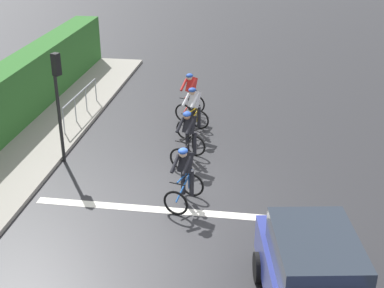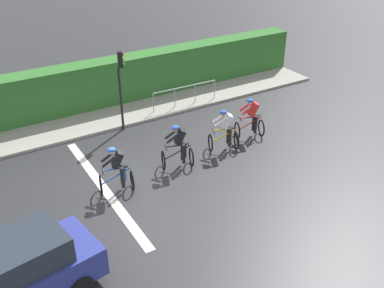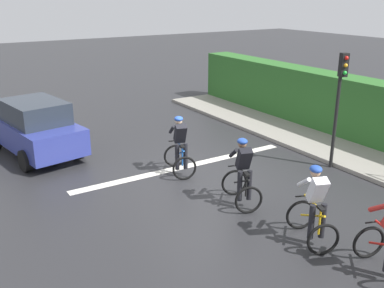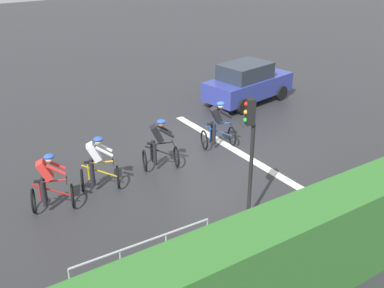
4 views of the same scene
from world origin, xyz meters
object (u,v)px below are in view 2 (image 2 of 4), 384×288
(traffic_light_near_crossing, at_px, (121,79))
(car_navy, at_px, (14,276))
(cyclist_lead, at_px, (251,119))
(cyclist_second, at_px, (225,131))
(cyclist_fourth, at_px, (117,171))
(pedestrian_railing_kerbside, at_px, (185,91))
(cyclist_mid, at_px, (178,147))

(traffic_light_near_crossing, bearing_deg, car_navy, -39.48)
(cyclist_lead, distance_m, cyclist_second, 1.53)
(cyclist_fourth, height_order, pedestrian_railing_kerbside, cyclist_fourth)
(cyclist_second, distance_m, cyclist_fourth, 4.59)
(cyclist_mid, distance_m, traffic_light_near_crossing, 4.02)
(cyclist_mid, height_order, traffic_light_near_crossing, traffic_light_near_crossing)
(cyclist_lead, height_order, cyclist_second, same)
(cyclist_fourth, bearing_deg, pedestrian_railing_kerbside, 131.14)
(car_navy, height_order, pedestrian_railing_kerbside, car_navy)
(cyclist_second, relative_size, cyclist_mid, 1.00)
(cyclist_mid, relative_size, pedestrian_railing_kerbside, 0.51)
(traffic_light_near_crossing, bearing_deg, pedestrian_railing_kerbside, 100.45)
(cyclist_lead, height_order, pedestrian_railing_kerbside, cyclist_lead)
(cyclist_second, bearing_deg, pedestrian_railing_kerbside, 170.35)
(cyclist_lead, height_order, cyclist_fourth, same)
(cyclist_mid, bearing_deg, car_navy, -62.08)
(traffic_light_near_crossing, relative_size, pedestrian_railing_kerbside, 1.03)
(car_navy, relative_size, traffic_light_near_crossing, 1.29)
(cyclist_second, xyz_separation_m, car_navy, (3.49, -8.39, 0.08))
(cyclist_second, relative_size, pedestrian_railing_kerbside, 0.51)
(cyclist_lead, xyz_separation_m, traffic_light_near_crossing, (-3.25, -4.08, 1.43))
(cyclist_fourth, distance_m, traffic_light_near_crossing, 4.69)
(cyclist_lead, height_order, cyclist_mid, same)
(cyclist_lead, distance_m, traffic_light_near_crossing, 5.40)
(traffic_light_near_crossing, bearing_deg, cyclist_second, 35.94)
(car_navy, bearing_deg, cyclist_fourth, 128.55)
(cyclist_mid, distance_m, cyclist_fourth, 2.47)
(cyclist_second, xyz_separation_m, pedestrian_railing_kerbside, (-4.17, 0.71, -0.02))
(car_navy, relative_size, pedestrian_railing_kerbside, 1.33)
(cyclist_lead, distance_m, car_navy, 10.59)
(cyclist_second, bearing_deg, cyclist_lead, 102.03)
(cyclist_fourth, distance_m, car_navy, 4.89)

